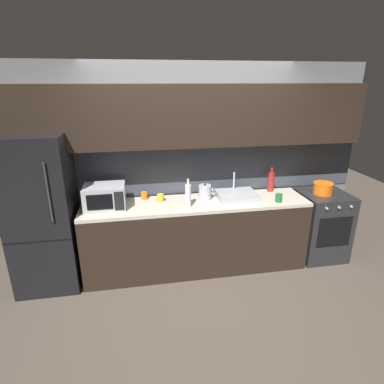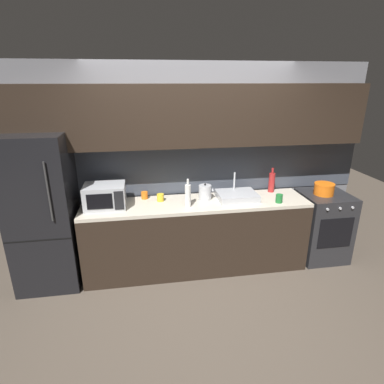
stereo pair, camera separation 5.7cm
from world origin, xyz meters
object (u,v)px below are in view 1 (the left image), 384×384
Objects in this scene: refrigerator at (43,213)px; mug_green at (279,198)px; oven_range at (321,225)px; microwave at (105,197)px; wine_bottle_white at (188,195)px; wine_bottle_red at (271,182)px; cooking_pot at (323,188)px; mug_yellow at (160,198)px; kettle at (205,192)px; mug_orange at (144,196)px.

mug_green is (2.72, -0.17, 0.06)m from refrigerator.
oven_range is 2.83m from microwave.
mug_green is at bearing -166.75° from oven_range.
oven_range is 2.70× the size of wine_bottle_white.
wine_bottle_red is at bearing 162.44° from oven_range.
oven_range is (3.45, -0.00, -0.44)m from refrigerator.
cooking_pot reaches higher than oven_range.
mug_yellow is at bearing 168.75° from mug_green.
cooking_pot is at bearing 0.00° from refrigerator.
oven_range is at bearing 3.80° from wine_bottle_white.
kettle is at bearing 177.19° from cooking_pot.
mug_yellow is at bearing -175.85° from wine_bottle_red.
wine_bottle_red is at bearing 8.44° from kettle.
refrigerator is 1.15m from mug_orange.
wine_bottle_white is at bearing -34.77° from mug_orange.
refrigerator is at bearing 175.67° from wine_bottle_white.
refrigerator is 20.01× the size of mug_orange.
mug_green is (1.59, -0.39, 0.01)m from mug_orange.
wine_bottle_red is at bearing -0.25° from mug_orange.
oven_range is 8.82× the size of mug_green.
refrigerator reaches higher than wine_bottle_red.
wine_bottle_white is 0.61m from mug_orange.
wine_bottle_red is 3.61× the size of mug_orange.
oven_range is at bearing -0.41° from microwave.
mug_green is at bearing -16.24° from kettle.
microwave is at bearing -172.24° from mug_yellow.
refrigerator is 1.97× the size of oven_range.
mug_orange is (-0.19, 0.11, -0.00)m from mug_yellow.
wine_bottle_white is at bearing -8.54° from microwave.
refrigerator is 0.70m from microwave.
wine_bottle_white reaches higher than oven_range.
wine_bottle_white is 1.04× the size of wine_bottle_red.
mug_orange is at bearing 174.59° from oven_range.
cooking_pot is at bearing 178.32° from oven_range.
wine_bottle_white is (1.62, -0.12, 0.15)m from refrigerator.
mug_green is (1.10, -0.05, -0.09)m from wine_bottle_white.
refrigerator reaches higher than kettle.
wine_bottle_red is 0.40m from mug_green.
wine_bottle_white is 1.78m from cooking_pot.
cooking_pot is (1.54, -0.08, -0.02)m from kettle.
cooking_pot is (2.72, -0.02, -0.06)m from microwave.
mug_green is at bearing -3.65° from refrigerator.
kettle is (1.18, 0.06, -0.04)m from microwave.
kettle is 0.92m from wine_bottle_red.
mug_orange is at bearing 169.00° from kettle.
wine_bottle_red is at bearing 4.35° from refrigerator.
mug_orange is (-0.49, 0.34, -0.09)m from wine_bottle_white.
wine_bottle_white is at bearing -176.20° from oven_range.
refrigerator is 1.63m from wine_bottle_white.
wine_bottle_red is at bearing 16.11° from wine_bottle_white.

